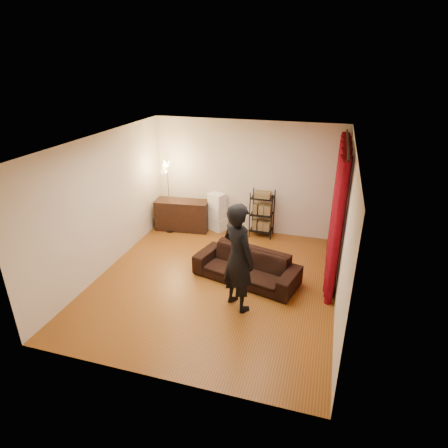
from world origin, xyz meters
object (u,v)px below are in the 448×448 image
(media_cabinet, at_px, (182,215))
(storage_boxes, at_px, (217,212))
(wire_shelf, at_px, (262,214))
(floor_lamp, at_px, (169,197))
(sofa, at_px, (246,266))
(person, at_px, (238,258))

(media_cabinet, bearing_deg, storage_boxes, 6.13)
(wire_shelf, bearing_deg, floor_lamp, -148.35)
(wire_shelf, bearing_deg, sofa, -64.83)
(storage_boxes, distance_m, wire_shelf, 1.12)
(sofa, height_order, floor_lamp, floor_lamp)
(sofa, bearing_deg, floor_lamp, 159.00)
(wire_shelf, relative_size, floor_lamp, 0.63)
(person, distance_m, media_cabinet, 3.49)
(wire_shelf, distance_m, floor_lamp, 2.27)
(media_cabinet, bearing_deg, sofa, -47.96)
(sofa, distance_m, wire_shelf, 2.05)
(sofa, height_order, person, person)
(person, distance_m, wire_shelf, 2.92)
(storage_boxes, relative_size, wire_shelf, 0.85)
(media_cabinet, height_order, wire_shelf, wire_shelf)
(person, xyz_separation_m, media_cabinet, (-2.12, 2.71, -0.58))
(storage_boxes, relative_size, floor_lamp, 0.54)
(sofa, relative_size, person, 1.06)
(sofa, height_order, media_cabinet, media_cabinet)
(sofa, bearing_deg, media_cabinet, 152.90)
(media_cabinet, xyz_separation_m, floor_lamp, (-0.25, -0.19, 0.52))
(sofa, distance_m, floor_lamp, 2.91)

